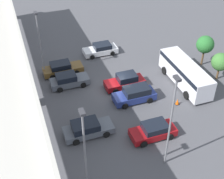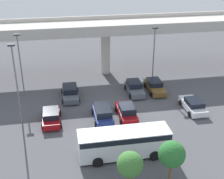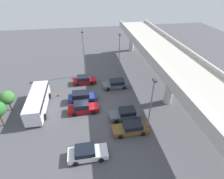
{
  "view_description": "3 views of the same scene",
  "coord_description": "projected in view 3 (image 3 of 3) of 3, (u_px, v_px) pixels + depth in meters",
  "views": [
    {
      "loc": [
        -26.97,
        10.22,
        21.51
      ],
      "look_at": [
        -1.8,
        1.2,
        1.54
      ],
      "focal_mm": 50.0,
      "sensor_mm": 36.0,
      "label": 1
    },
    {
      "loc": [
        -6.9,
        -31.21,
        18.2
      ],
      "look_at": [
        -0.84,
        2.62,
        1.88
      ],
      "focal_mm": 50.0,
      "sensor_mm": 36.0,
      "label": 2
    },
    {
      "loc": [
        21.28,
        -0.06,
        17.86
      ],
      "look_at": [
        -1.56,
        3.69,
        2.44
      ],
      "focal_mm": 28.0,
      "sensor_mm": 36.0,
      "label": 3
    }
  ],
  "objects": [
    {
      "name": "ground_plane",
      "position": [
        90.0,
        110.0,
        27.38
      ],
      "size": [
        102.2,
        102.2,
        0.0
      ],
      "primitive_type": "plane",
      "color": "#4C4C51"
    },
    {
      "name": "parked_car_2",
      "position": [
        82.0,
        97.0,
        28.89
      ],
      "size": [
        2.11,
        4.62,
        1.71
      ],
      "rotation": [
        0.0,
        0.0,
        1.57
      ],
      "color": "navy",
      "rests_on": "ground_plane"
    },
    {
      "name": "parked_car_1",
      "position": [
        116.0,
        84.0,
        32.48
      ],
      "size": [
        2.2,
        4.79,
        1.51
      ],
      "rotation": [
        0.0,
        0.0,
        -1.57
      ],
      "color": "#515660",
      "rests_on": "ground_plane"
    },
    {
      "name": "tree_front_left",
      "position": [
        7.0,
        98.0,
        26.12
      ],
      "size": [
        2.13,
        2.13,
        3.44
      ],
      "color": "brown",
      "rests_on": "ground_plane"
    },
    {
      "name": "shuttle_bus",
      "position": [
        38.0,
        101.0,
        26.75
      ],
      "size": [
        8.48,
        2.69,
        2.63
      ],
      "color": "silver",
      "rests_on": "ground_plane"
    },
    {
      "name": "highway_overpass",
      "position": [
        175.0,
        65.0,
        25.38
      ],
      "size": [
        49.06,
        6.86,
        8.06
      ],
      "color": "#BCB7AD",
      "rests_on": "ground_plane"
    },
    {
      "name": "traffic_cone",
      "position": [
        58.0,
        94.0,
        30.39
      ],
      "size": [
        0.44,
        0.44,
        0.7
      ],
      "color": "black",
      "rests_on": "ground_plane"
    },
    {
      "name": "parked_car_0",
      "position": [
        84.0,
        80.0,
        33.67
      ],
      "size": [
        2.12,
        4.38,
        1.53
      ],
      "rotation": [
        0.0,
        0.0,
        1.57
      ],
      "color": "maroon",
      "rests_on": "ground_plane"
    },
    {
      "name": "parked_car_3",
      "position": [
        83.0,
        108.0,
        26.68
      ],
      "size": [
        2.05,
        4.63,
        1.65
      ],
      "rotation": [
        0.0,
        0.0,
        1.57
      ],
      "color": "maroon",
      "rests_on": "ground_plane"
    },
    {
      "name": "lamp_post_mid_lot",
      "position": [
        119.0,
        51.0,
        35.28
      ],
      "size": [
        0.7,
        0.35,
        8.2
      ],
      "color": "slate",
      "rests_on": "ground_plane"
    },
    {
      "name": "parked_car_6",
      "position": [
        87.0,
        153.0,
        20.05
      ],
      "size": [
        2.15,
        4.58,
        1.45
      ],
      "rotation": [
        0.0,
        0.0,
        1.57
      ],
      "color": "silver",
      "rests_on": "ground_plane"
    },
    {
      "name": "parked_car_4",
      "position": [
        125.0,
        114.0,
        25.5
      ],
      "size": [
        2.08,
        4.45,
        1.57
      ],
      "rotation": [
        0.0,
        0.0,
        -1.57
      ],
      "color": "#515660",
      "rests_on": "ground_plane"
    },
    {
      "name": "lamp_post_by_overpass",
      "position": [
        84.0,
        51.0,
        33.87
      ],
      "size": [
        0.7,
        0.35,
        9.07
      ],
      "color": "slate",
      "rests_on": "ground_plane"
    },
    {
      "name": "lamp_post_near_aisle",
      "position": [
        151.0,
        104.0,
        21.01
      ],
      "size": [
        0.7,
        0.35,
        8.16
      ],
      "color": "slate",
      "rests_on": "ground_plane"
    },
    {
      "name": "parked_car_5",
      "position": [
        131.0,
        128.0,
        23.23
      ],
      "size": [
        2.07,
        4.85,
        1.5
      ],
      "rotation": [
        0.0,
        0.0,
        -1.57
      ],
      "color": "brown",
      "rests_on": "ground_plane"
    }
  ]
}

